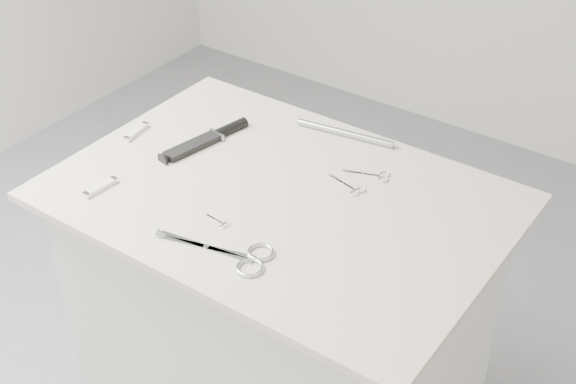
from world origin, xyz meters
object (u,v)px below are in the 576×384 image
Objects in this scene: metal_rail at (345,133)px; pocket_knife_b at (101,187)px; large_shears at (237,255)px; pocket_knife_a at (136,132)px; embroidery_scissors_a at (375,175)px; sheathed_knife at (210,138)px; embroidery_scissors_b at (351,188)px; tiny_scissors at (220,222)px; plinth at (281,343)px.

pocket_knife_b is at bearing -122.44° from metal_rail.
large_shears is 2.74× the size of pocket_knife_a.
sheathed_knife is at bearing 173.57° from embroidery_scissors_a.
sheathed_knife reaches higher than embroidery_scissors_b.
pocket_knife_a reaches higher than embroidery_scissors_b.
pocket_knife_a is at bearing 142.84° from large_shears.
pocket_knife_b is at bearing -162.47° from tiny_scissors.
pocket_knife_a is (-0.50, 0.23, 0.00)m from large_shears.
plinth is at bearing -87.56° from metal_rail.
embroidery_scissors_b is at bearing 43.31° from plinth.
embroidery_scissors_b is 1.11× the size of pocket_knife_a.
plinth is 3.58× the size of large_shears.
large_shears is 2.46× the size of embroidery_scissors_b.
large_shears is at bearing -86.69° from pocket_knife_b.
large_shears is 0.53m from metal_rail.
tiny_scissors is 0.71× the size of pocket_knife_b.
metal_rail is at bearing -39.62° from sheathed_knife.
sheathed_knife is (-0.41, -0.10, 0.01)m from embroidery_scissors_a.
metal_rail is at bearing 92.89° from tiny_scissors.
sheathed_knife is (-0.23, 0.24, 0.01)m from tiny_scissors.
pocket_knife_b reaches higher than plinth.
tiny_scissors is 0.46m from metal_rail.
plinth is 3.51× the size of metal_rail.
pocket_knife_a is at bearing -156.36° from embroidery_scissors_b.
embroidery_scissors_b is (-0.02, -0.07, -0.00)m from embroidery_scissors_a.
plinth is 0.62m from pocket_knife_b.
pocket_knife_a is 0.36× the size of metal_rail.
tiny_scissors reaches higher than plinth.
embroidery_scissors_b is at bearing -49.79° from pocket_knife_b.
metal_rail reaches higher than tiny_scissors.
large_shears reaches higher than tiny_scissors.
embroidery_scissors_b is 1.59× the size of tiny_scissors.
plinth is at bearing -52.87° from pocket_knife_b.
sheathed_knife is at bearing 139.81° from tiny_scissors.
embroidery_scissors_b is 0.40× the size of metal_rail.
large_shears is at bearing -120.95° from embroidery_scissors_a.
pocket_knife_b is (0.11, -0.22, 0.00)m from pocket_knife_a.
pocket_knife_a is 0.25m from pocket_knife_b.
pocket_knife_a is (-0.58, -0.18, 0.00)m from embroidery_scissors_a.
embroidery_scissors_a is 0.61m from pocket_knife_a.
embroidery_scissors_a is 1.21× the size of pocket_knife_b.
metal_rail is at bearing -27.91° from pocket_knife_b.
large_shears is 0.34m from embroidery_scissors_b.
sheathed_knife is at bearing -74.63° from pocket_knife_a.
metal_rail is (-0.01, 0.30, 0.48)m from plinth.
metal_rail reaches higher than embroidery_scissors_b.
plinth is 0.53m from large_shears.
tiny_scissors is at bearing -125.41° from sheathed_knife.
tiny_scissors is 0.70× the size of pocket_knife_a.
embroidery_scissors_a is at bearing -82.17° from pocket_knife_a.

